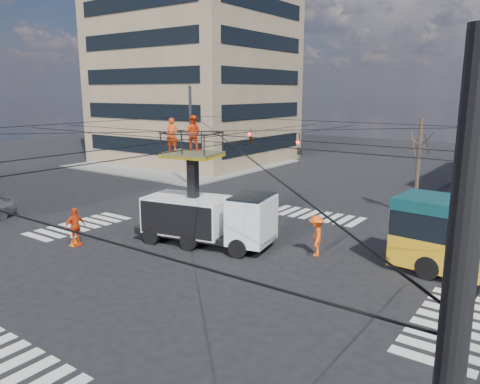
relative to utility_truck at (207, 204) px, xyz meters
name	(u,v)px	position (x,y,z in m)	size (l,w,h in m)	color
ground	(215,262)	(1.89, -1.77, -2.08)	(120.00, 120.00, 0.00)	black
sidewalk_nw	(185,163)	(-19.11, 19.23, -2.02)	(18.00, 18.00, 0.12)	slate
crosswalks	(215,262)	(1.89, -1.77, -2.07)	(22.40, 22.40, 0.02)	silver
building_tower	(193,20)	(-20.08, 22.21, 12.92)	(18.06, 16.06, 30.00)	#846A54
overhead_network	(219,167)	(1.82, -1.36, 2.21)	(24.24, 24.24, 8.00)	#2D2D30
tree_a	(420,141)	(6.89, 11.73, 2.55)	(2.00, 2.00, 6.00)	#382B21
utility_truck	(207,204)	(0.00, 0.00, 0.00)	(7.31, 3.69, 6.41)	black
traffic_cone	(74,238)	(-5.31, -4.08, -1.70)	(0.36, 0.36, 0.75)	orange
worker_ground	(75,227)	(-5.18, -4.06, -1.10)	(1.15, 0.48, 1.96)	#E83C0E
flagger	(316,236)	(5.17, 1.67, -1.12)	(1.24, 0.71, 1.92)	#FF5310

